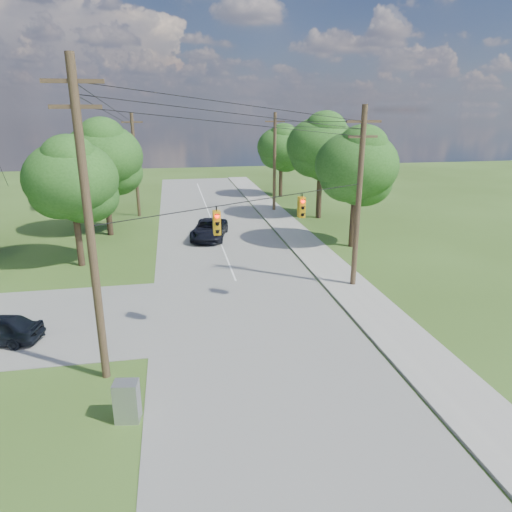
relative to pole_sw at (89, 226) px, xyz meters
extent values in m
plane|color=#334D19|center=(4.60, -0.40, -6.23)|extent=(140.00, 140.00, 0.00)
cube|color=gray|center=(6.60, 4.60, -6.21)|extent=(10.00, 100.00, 0.03)
cube|color=#A19F96|center=(13.30, 4.60, -6.17)|extent=(2.60, 100.00, 0.12)
cylinder|color=brown|center=(0.00, 0.00, -0.23)|extent=(0.32, 0.32, 12.00)
cube|color=brown|center=(0.00, 0.00, 4.87)|extent=(2.00, 0.12, 0.14)
cube|color=brown|center=(0.00, 0.00, 4.07)|extent=(1.70, 0.12, 0.14)
cylinder|color=brown|center=(13.50, 7.60, -0.98)|extent=(0.32, 0.32, 10.50)
cube|color=brown|center=(13.50, 7.60, 3.37)|extent=(2.00, 0.12, 0.14)
cube|color=brown|center=(13.50, 7.60, 2.57)|extent=(1.70, 0.12, 0.14)
cylinder|color=brown|center=(13.50, 29.60, -1.23)|extent=(0.32, 0.32, 10.00)
cube|color=brown|center=(13.50, 29.60, 2.87)|extent=(2.00, 0.12, 0.14)
cylinder|color=brown|center=(-0.40, 29.60, -1.23)|extent=(0.32, 0.32, 10.00)
cube|color=brown|center=(-0.40, 29.60, 2.87)|extent=(2.00, 0.12, 0.14)
cylinder|color=black|center=(6.75, 3.80, 4.12)|extent=(13.52, 7.63, 1.53)
cylinder|color=black|center=(6.75, 3.80, 3.72)|extent=(13.52, 7.63, 1.53)
cylinder|color=black|center=(6.75, 3.80, 3.32)|extent=(13.52, 7.63, 1.53)
cylinder|color=black|center=(13.50, 18.60, 3.12)|extent=(0.03, 22.00, 0.53)
cylinder|color=black|center=(-0.20, 14.80, 3.87)|extent=(0.43, 29.60, 2.03)
cylinder|color=black|center=(13.50, 18.60, 2.72)|extent=(0.03, 22.00, 0.53)
cylinder|color=black|center=(-0.20, 14.80, 3.47)|extent=(0.43, 29.60, 2.03)
cylinder|color=black|center=(6.75, 3.80, -0.03)|extent=(13.52, 7.63, 0.04)
cube|color=#CF970C|center=(4.86, 2.62, -0.75)|extent=(0.32, 0.22, 1.05)
sphere|color=#FF0C05|center=(4.86, 2.48, -0.40)|extent=(0.17, 0.17, 0.17)
cube|color=#CF970C|center=(4.86, 2.86, -0.75)|extent=(0.32, 0.22, 1.05)
sphere|color=#FF0C05|center=(4.86, 3.00, -0.40)|extent=(0.17, 0.17, 0.17)
cube|color=#CF970C|center=(9.45, 5.20, -0.75)|extent=(0.32, 0.22, 1.05)
sphere|color=#FF0C05|center=(9.45, 5.06, -0.40)|extent=(0.17, 0.17, 0.17)
cube|color=#CF970C|center=(9.45, 5.44, -0.75)|extent=(0.32, 0.22, 1.05)
sphere|color=#FF0C05|center=(9.45, 5.58, -0.40)|extent=(0.17, 0.17, 0.17)
cylinder|color=#472F23|center=(-3.40, 14.60, -4.65)|extent=(0.45, 0.45, 3.15)
ellipsoid|color=#1E4C16|center=(-3.40, 14.60, -0.29)|extent=(6.00, 6.00, 4.92)
cylinder|color=#472F23|center=(-2.40, 22.60, -4.48)|extent=(0.50, 0.50, 3.50)
ellipsoid|color=#1E4C16|center=(-2.40, 22.60, 0.37)|extent=(6.40, 6.40, 5.25)
cylinder|color=#472F23|center=(-4.40, 32.60, -4.57)|extent=(0.48, 0.47, 3.32)
ellipsoid|color=#1E4C16|center=(-4.40, 32.60, 0.04)|extent=(6.00, 6.00, 4.92)
cylinder|color=#472F23|center=(16.60, 15.60, -4.57)|extent=(0.48, 0.48, 3.32)
ellipsoid|color=#1E4C16|center=(16.60, 15.60, 0.04)|extent=(6.20, 6.20, 5.08)
cylinder|color=#472F23|center=(17.10, 25.60, -4.39)|extent=(0.52, 0.52, 3.67)
ellipsoid|color=#1E4C16|center=(17.10, 25.60, 0.70)|extent=(6.60, 6.60, 5.41)
cylinder|color=#472F23|center=(16.10, 37.60, -4.65)|extent=(0.45, 0.45, 3.15)
ellipsoid|color=#1E4C16|center=(16.10, 37.60, -0.29)|extent=(5.80, 5.80, 4.76)
imported|color=black|center=(5.84, 19.82, -5.43)|extent=(3.80, 6.01, 1.54)
cube|color=#94979A|center=(1.10, -2.96, -5.48)|extent=(0.90, 0.71, 1.49)
camera|label=1|loc=(3.02, -16.78, 3.97)|focal=32.00mm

